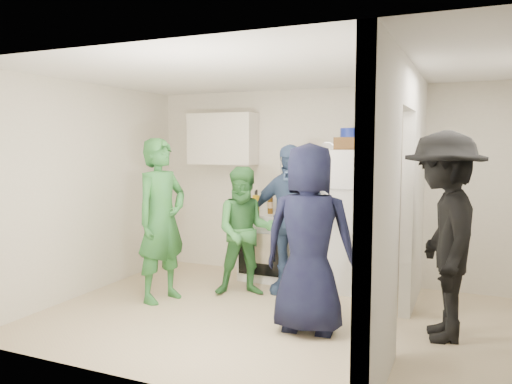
% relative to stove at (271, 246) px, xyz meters
% --- Properties ---
extents(floor, '(4.80, 4.80, 0.00)m').
position_rel_stove_xyz_m(floor, '(0.62, -1.37, -0.44)').
color(floor, tan).
rests_on(floor, ground).
extents(wall_back, '(4.80, 0.00, 4.80)m').
position_rel_stove_xyz_m(wall_back, '(0.62, 0.33, 0.81)').
color(wall_back, silver).
rests_on(wall_back, floor).
extents(wall_front, '(4.80, 0.00, 4.80)m').
position_rel_stove_xyz_m(wall_front, '(0.62, -3.07, 0.81)').
color(wall_front, silver).
rests_on(wall_front, floor).
extents(wall_left, '(0.00, 3.40, 3.40)m').
position_rel_stove_xyz_m(wall_left, '(-1.78, -1.37, 0.81)').
color(wall_left, silver).
rests_on(wall_left, floor).
extents(ceiling, '(4.80, 4.80, 0.00)m').
position_rel_stove_xyz_m(ceiling, '(0.62, -1.37, 2.06)').
color(ceiling, white).
rests_on(ceiling, wall_back).
extents(partition_pier_back, '(0.12, 1.20, 2.50)m').
position_rel_stove_xyz_m(partition_pier_back, '(1.82, -0.27, 0.81)').
color(partition_pier_back, silver).
rests_on(partition_pier_back, floor).
extents(partition_pier_front, '(0.12, 1.20, 2.50)m').
position_rel_stove_xyz_m(partition_pier_front, '(1.82, -2.47, 0.81)').
color(partition_pier_front, silver).
rests_on(partition_pier_front, floor).
extents(partition_header, '(0.12, 1.00, 0.40)m').
position_rel_stove_xyz_m(partition_header, '(1.82, -1.37, 1.86)').
color(partition_header, silver).
rests_on(partition_header, partition_pier_back).
extents(stove, '(0.74, 0.61, 0.88)m').
position_rel_stove_xyz_m(stove, '(0.00, 0.00, 0.00)').
color(stove, white).
rests_on(stove, floor).
extents(upper_cabinet, '(0.95, 0.34, 0.70)m').
position_rel_stove_xyz_m(upper_cabinet, '(-0.78, 0.15, 1.41)').
color(upper_cabinet, silver).
rests_on(upper_cabinet, wall_back).
extents(fridge, '(0.71, 0.69, 1.71)m').
position_rel_stove_xyz_m(fridge, '(1.13, -0.03, 0.42)').
color(fridge, silver).
rests_on(fridge, floor).
extents(wicker_basket, '(0.35, 0.25, 0.15)m').
position_rel_stove_xyz_m(wicker_basket, '(1.03, 0.02, 1.35)').
color(wicker_basket, brown).
rests_on(wicker_basket, fridge).
extents(blue_bowl, '(0.24, 0.24, 0.11)m').
position_rel_stove_xyz_m(blue_bowl, '(1.03, 0.02, 1.48)').
color(blue_bowl, navy).
rests_on(blue_bowl, wicker_basket).
extents(yellow_cup_stack_top, '(0.09, 0.09, 0.25)m').
position_rel_stove_xyz_m(yellow_cup_stack_top, '(1.35, -0.13, 1.40)').
color(yellow_cup_stack_top, yellow).
rests_on(yellow_cup_stack_top, fridge).
extents(wall_clock, '(0.22, 0.02, 0.22)m').
position_rel_stove_xyz_m(wall_clock, '(0.67, 0.31, 1.26)').
color(wall_clock, white).
rests_on(wall_clock, wall_back).
extents(spice_shelf, '(0.35, 0.08, 0.03)m').
position_rel_stove_xyz_m(spice_shelf, '(0.62, 0.28, 0.91)').
color(spice_shelf, olive).
rests_on(spice_shelf, wall_back).
extents(yellow_cup_stack_stove, '(0.09, 0.09, 0.25)m').
position_rel_stove_xyz_m(yellow_cup_stack_stove, '(-0.12, -0.22, 0.56)').
color(yellow_cup_stack_stove, yellow).
rests_on(yellow_cup_stack_stove, stove).
extents(red_cup, '(0.09, 0.09, 0.12)m').
position_rel_stove_xyz_m(red_cup, '(0.22, -0.20, 0.50)').
color(red_cup, red).
rests_on(red_cup, stove).
extents(person_green_left, '(0.60, 0.76, 1.85)m').
position_rel_stove_xyz_m(person_green_left, '(-0.80, -1.33, 0.48)').
color(person_green_left, '#296735').
rests_on(person_green_left, floor).
extents(person_green_center, '(0.92, 0.84, 1.52)m').
position_rel_stove_xyz_m(person_green_center, '(-0.01, -0.77, 0.32)').
color(person_green_center, '#3C853A').
rests_on(person_green_center, floor).
extents(person_denim, '(1.07, 0.51, 1.78)m').
position_rel_stove_xyz_m(person_denim, '(0.43, -0.49, 0.45)').
color(person_denim, navy).
rests_on(person_denim, floor).
extents(person_navy, '(0.92, 0.63, 1.79)m').
position_rel_stove_xyz_m(person_navy, '(1.02, -1.59, 0.46)').
color(person_navy, black).
rests_on(person_navy, floor).
extents(person_nook, '(0.92, 1.34, 1.90)m').
position_rel_stove_xyz_m(person_nook, '(2.19, -1.25, 0.51)').
color(person_nook, black).
rests_on(person_nook, floor).
extents(bottle_a, '(0.07, 0.07, 0.27)m').
position_rel_stove_xyz_m(bottle_a, '(-0.28, 0.13, 0.57)').
color(bottle_a, brown).
rests_on(bottle_a, stove).
extents(bottle_b, '(0.08, 0.08, 0.31)m').
position_rel_stove_xyz_m(bottle_b, '(-0.17, -0.09, 0.59)').
color(bottle_b, '#204617').
rests_on(bottle_b, stove).
extents(bottle_c, '(0.07, 0.07, 0.27)m').
position_rel_stove_xyz_m(bottle_c, '(-0.08, 0.16, 0.57)').
color(bottle_c, '#A2A5B0').
rests_on(bottle_c, stove).
extents(bottle_d, '(0.07, 0.07, 0.29)m').
position_rel_stove_xyz_m(bottle_d, '(0.02, -0.07, 0.58)').
color(bottle_d, '#5C3C10').
rests_on(bottle_d, stove).
extents(bottle_e, '(0.06, 0.06, 0.29)m').
position_rel_stove_xyz_m(bottle_e, '(0.11, 0.20, 0.58)').
color(bottle_e, '#A2A9B4').
rests_on(bottle_e, stove).
extents(bottle_f, '(0.07, 0.07, 0.25)m').
position_rel_stove_xyz_m(bottle_f, '(0.17, 0.00, 0.56)').
color(bottle_f, black).
rests_on(bottle_f, stove).
extents(bottle_g, '(0.07, 0.07, 0.31)m').
position_rel_stove_xyz_m(bottle_g, '(0.26, 0.15, 0.60)').
color(bottle_g, '#A78136').
rests_on(bottle_g, stove).
extents(bottle_h, '(0.07, 0.07, 0.31)m').
position_rel_stove_xyz_m(bottle_h, '(-0.29, -0.11, 0.59)').
color(bottle_h, '#A5A6B1').
rests_on(bottle_h, stove).
extents(bottle_i, '(0.06, 0.06, 0.30)m').
position_rel_stove_xyz_m(bottle_i, '(0.07, 0.11, 0.59)').
color(bottle_i, '#632E11').
rests_on(bottle_i, stove).
extents(bottle_j, '(0.06, 0.06, 0.25)m').
position_rel_stove_xyz_m(bottle_j, '(0.32, -0.09, 0.57)').
color(bottle_j, '#1B4F2B').
rests_on(bottle_j, stove).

